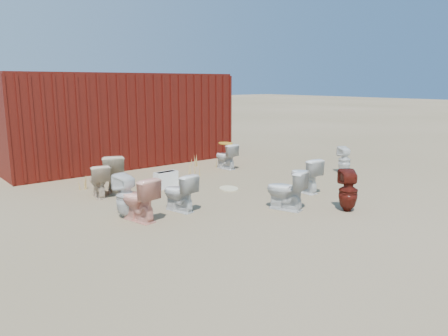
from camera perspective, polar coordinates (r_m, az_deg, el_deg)
ground at (r=8.10m, az=2.69°, el=-4.46°), size 100.00×100.00×0.00m
shipping_container at (r=12.21m, az=-13.84°, el=6.26°), size 6.00×2.40×2.40m
toilet_front_a at (r=7.51m, az=-5.91°, el=-3.18°), size 0.49×0.70×0.66m
toilet_front_pink at (r=7.08m, az=-11.15°, el=-4.00°), size 0.53×0.76×0.71m
toilet_front_c at (r=7.62m, az=8.04°, el=-2.84°), size 0.60×0.78×0.70m
toilet_front_maroon at (r=7.75m, az=15.91°, el=-2.87°), size 0.46×0.46×0.72m
toilet_front_e at (r=8.87m, az=10.49°, el=-0.93°), size 0.44×0.71×0.70m
toilet_back_a at (r=7.28m, az=-12.68°, el=-3.57°), size 0.40×0.41×0.73m
toilet_back_beige_left at (r=8.73m, az=-16.05°, el=-1.58°), size 0.49×0.69×0.64m
toilet_back_beige_right at (r=9.07m, az=-14.30°, el=-0.63°), size 0.67×0.85×0.76m
toilet_back_yellowlid at (r=11.09m, az=0.22°, el=1.54°), size 0.39×0.65×0.64m
toilet_back_e at (r=10.94m, az=15.44°, el=1.01°), size 0.38×0.39×0.65m
yellow_lid at (r=11.04m, az=0.22°, el=3.25°), size 0.33×0.41×0.02m
loose_tank at (r=9.17m, az=-7.59°, el=-1.56°), size 0.51×0.23×0.35m
loose_lid_near at (r=9.04m, az=0.63°, el=-2.71°), size 0.54×0.60×0.02m
loose_lid_far at (r=9.25m, az=-5.90°, el=-2.44°), size 0.47×0.54×0.02m
weed_clump_a at (r=9.39m, az=-18.19°, el=-1.90°), size 0.36×0.36×0.29m
weed_clump_b at (r=10.32m, az=-3.77°, el=-0.24°), size 0.32×0.32×0.28m
weed_clump_c at (r=11.35m, az=-0.24°, el=0.95°), size 0.36×0.36×0.32m
weed_clump_d at (r=10.00m, az=-13.28°, el=-1.02°), size 0.30×0.30×0.24m
weed_clump_e at (r=11.60m, az=-3.61°, el=1.08°), size 0.34×0.34×0.30m
weed_clump_f at (r=10.69m, az=11.61°, el=-0.20°), size 0.28×0.28×0.23m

